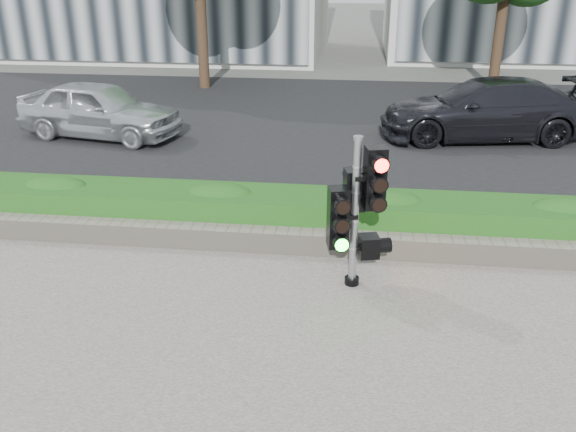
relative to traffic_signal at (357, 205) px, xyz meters
The scene contains 8 objects.
ground 1.87m from the traffic_signal, 135.09° to the right, with size 120.00×120.00×0.00m, color #51514C.
road 9.12m from the traffic_signal, 96.46° to the left, with size 60.00×13.00×0.02m, color black.
curb 2.62m from the traffic_signal, 115.48° to the left, with size 60.00×0.25×0.12m, color gray.
stone_wall 1.68m from the traffic_signal, 138.97° to the left, with size 12.00×0.32×0.34m, color gray.
hedge 2.02m from the traffic_signal, 123.54° to the left, with size 12.00×1.00×0.68m, color #33882A.
traffic_signal is the anchor object (origin of this frame).
car_silver 9.44m from the traffic_signal, 133.56° to the left, with size 1.65×4.11×1.40m, color silver.
car_dark 8.43m from the traffic_signal, 69.04° to the left, with size 2.07×5.09×1.48m, color black.
Camera 1 is at (1.02, -6.48, 4.18)m, focal length 38.00 mm.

